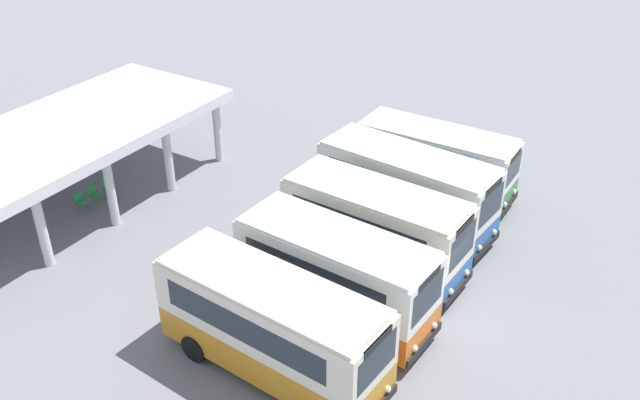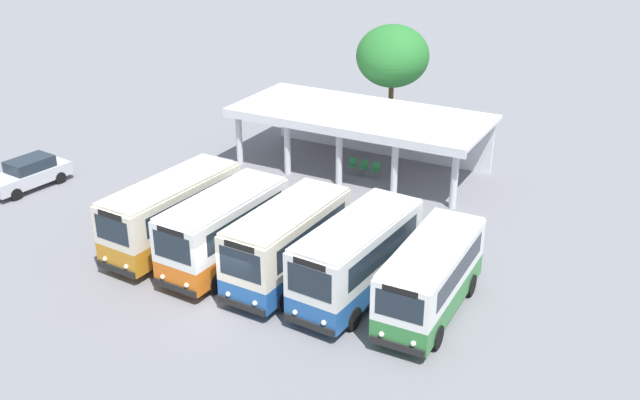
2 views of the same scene
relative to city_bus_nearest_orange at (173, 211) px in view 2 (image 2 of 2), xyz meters
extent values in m
plane|color=slate|center=(5.10, -2.93, -1.78)|extent=(180.00, 180.00, 0.00)
cylinder|color=black|center=(0.93, -2.24, -1.33)|extent=(0.28, 0.91, 0.90)
cylinder|color=black|center=(-1.21, -2.10, -1.33)|extent=(0.28, 0.91, 0.90)
cylinder|color=black|center=(1.22, 2.13, -1.33)|extent=(0.28, 0.91, 0.90)
cylinder|color=black|center=(-0.93, 2.27, -1.33)|extent=(0.28, 0.91, 0.90)
cube|color=orange|center=(0.00, 0.01, -0.86)|extent=(2.70, 7.20, 1.06)
cube|color=beige|center=(0.00, 0.01, 0.49)|extent=(2.70, 7.20, 1.64)
cube|color=beige|center=(0.00, 0.01, 1.37)|extent=(2.62, 6.98, 0.12)
cube|color=black|center=(-0.23, -3.54, -1.25)|extent=(2.14, 0.24, 0.28)
cube|color=#1E2833|center=(-0.23, -3.50, 0.54)|extent=(1.85, 0.17, 1.07)
cube|color=black|center=(-0.23, -3.50, 1.19)|extent=(1.35, 0.14, 0.24)
cube|color=#1E2833|center=(1.12, 0.04, 0.54)|extent=(0.41, 5.64, 0.90)
cube|color=#1E2833|center=(-1.11, 0.19, 0.54)|extent=(0.41, 5.64, 0.90)
sphere|color=#EAEACC|center=(0.39, -3.57, -0.94)|extent=(0.20, 0.20, 0.20)
sphere|color=#EAEACC|center=(-0.85, -3.49, -0.94)|extent=(0.20, 0.20, 0.20)
cylinder|color=black|center=(3.99, -2.35, -1.33)|extent=(0.27, 0.91, 0.90)
cylinder|color=black|center=(1.84, -2.24, -1.33)|extent=(0.27, 0.91, 0.90)
cylinder|color=black|center=(4.20, 1.64, -1.33)|extent=(0.27, 0.91, 0.90)
cylinder|color=black|center=(2.04, 1.75, -1.33)|extent=(0.27, 0.91, 0.90)
cube|color=orange|center=(3.02, -0.30, -0.88)|extent=(2.58, 6.55, 1.02)
cube|color=white|center=(3.02, -0.30, 0.49)|extent=(2.58, 6.55, 1.72)
cube|color=white|center=(3.02, -0.30, 1.40)|extent=(2.50, 6.35, 0.12)
cube|color=black|center=(2.85, -3.55, -1.25)|extent=(2.15, 0.21, 0.28)
cube|color=#1E2833|center=(2.86, -3.50, 0.54)|extent=(1.85, 0.14, 1.11)
cube|color=black|center=(2.86, -3.50, 1.22)|extent=(1.35, 0.12, 0.24)
cube|color=#1E2833|center=(4.14, -0.26, 0.54)|extent=(0.30, 5.15, 0.94)
cube|color=#1E2833|center=(1.91, -0.14, 0.54)|extent=(0.30, 5.15, 0.94)
sphere|color=#EAEACC|center=(3.47, -3.57, -0.94)|extent=(0.20, 0.20, 0.20)
sphere|color=#EAEACC|center=(2.23, -3.50, -0.94)|extent=(0.20, 0.20, 0.20)
cylinder|color=black|center=(7.04, -2.15, -1.33)|extent=(0.25, 0.91, 0.90)
cylinder|color=black|center=(4.87, -2.07, -1.33)|extent=(0.25, 0.91, 0.90)
cylinder|color=black|center=(7.20, 1.88, -1.33)|extent=(0.25, 0.91, 0.90)
cylinder|color=black|center=(5.03, 1.97, -1.33)|extent=(0.25, 0.91, 0.90)
cube|color=#23569E|center=(6.04, -0.09, -0.92)|extent=(2.53, 6.59, 0.94)
cube|color=beige|center=(6.04, -0.09, 0.46)|extent=(2.53, 6.59, 1.82)
cube|color=beige|center=(6.04, -0.09, 1.43)|extent=(2.45, 6.40, 0.12)
cube|color=black|center=(5.91, -3.37, -1.25)|extent=(2.17, 0.18, 0.28)
cube|color=#1E2833|center=(5.91, -3.33, 0.51)|extent=(1.87, 0.12, 1.18)
cube|color=black|center=(5.91, -3.33, 1.25)|extent=(1.37, 0.10, 0.24)
cube|color=#1E2833|center=(7.17, -0.03, 0.51)|extent=(0.24, 5.21, 1.00)
cube|color=#1E2833|center=(4.91, 0.05, 0.51)|extent=(0.24, 5.21, 1.00)
sphere|color=#EAEACC|center=(6.53, -3.39, -0.94)|extent=(0.20, 0.20, 0.20)
sphere|color=#EAEACC|center=(5.28, -3.34, -0.94)|extent=(0.20, 0.20, 0.20)
cylinder|color=black|center=(9.97, -2.02, -1.33)|extent=(0.29, 0.91, 0.90)
cylinder|color=black|center=(7.81, -1.86, -1.33)|extent=(0.29, 0.91, 0.90)
cylinder|color=black|center=(10.30, 2.20, -1.33)|extent=(0.29, 0.91, 0.90)
cylinder|color=black|center=(8.13, 2.37, -1.33)|extent=(0.29, 0.91, 0.90)
cube|color=#23569E|center=(9.05, 0.17, -0.91)|extent=(2.79, 6.99, 0.96)
cube|color=silver|center=(9.05, 0.17, 0.46)|extent=(2.79, 6.99, 1.79)
cube|color=silver|center=(9.05, 0.17, 1.41)|extent=(2.70, 6.78, 0.12)
cube|color=black|center=(8.79, -3.27, -1.25)|extent=(2.16, 0.26, 0.28)
cube|color=#1E2833|center=(8.79, -3.22, 0.51)|extent=(1.86, 0.19, 1.16)
cube|color=black|center=(8.79, -3.22, 1.23)|extent=(1.36, 0.15, 0.24)
cube|color=#1E2833|center=(10.18, 0.19, 0.51)|extent=(0.46, 5.46, 0.98)
cube|color=#1E2833|center=(7.94, 0.36, 0.51)|extent=(0.46, 5.46, 0.98)
sphere|color=#EAEACC|center=(9.41, -3.30, -0.94)|extent=(0.20, 0.20, 0.20)
sphere|color=#EAEACC|center=(8.17, -3.21, -0.94)|extent=(0.20, 0.20, 0.20)
cylinder|color=black|center=(13.12, -1.69, -1.33)|extent=(0.23, 0.90, 0.90)
cylinder|color=black|center=(11.07, -1.71, -1.33)|extent=(0.23, 0.90, 0.90)
cylinder|color=black|center=(13.07, 2.36, -1.33)|extent=(0.23, 0.90, 0.90)
cylinder|color=black|center=(11.02, 2.34, -1.33)|extent=(0.23, 0.90, 0.90)
cube|color=#337F3D|center=(12.07, 0.32, -0.94)|extent=(2.24, 6.56, 0.91)
cube|color=white|center=(12.07, 0.32, 0.29)|extent=(2.24, 6.56, 1.55)
cube|color=white|center=(12.07, 0.32, 1.13)|extent=(2.17, 6.36, 0.12)
cube|color=black|center=(12.11, -2.97, -1.25)|extent=(2.05, 0.12, 0.28)
cube|color=#1E2833|center=(12.11, -2.93, 0.34)|extent=(1.77, 0.07, 1.01)
cube|color=black|center=(12.11, -2.93, 0.95)|extent=(1.29, 0.07, 0.24)
cube|color=#1E2833|center=(13.14, 0.44, 0.34)|extent=(0.10, 5.22, 0.85)
cube|color=#1E2833|center=(11.00, 0.41, 0.34)|extent=(0.10, 5.22, 0.85)
sphere|color=#EAEACC|center=(12.70, -2.95, -0.94)|extent=(0.20, 0.20, 0.20)
sphere|color=#EAEACC|center=(11.52, -2.97, -0.94)|extent=(0.20, 0.20, 0.20)
cylinder|color=black|center=(-10.55, 0.15, -1.46)|extent=(0.25, 0.66, 0.64)
cylinder|color=black|center=(-10.25, 2.87, -1.46)|extent=(0.25, 0.66, 0.64)
cylinder|color=black|center=(-11.90, 3.06, -1.46)|extent=(0.25, 0.66, 0.64)
cube|color=silver|center=(-11.23, 1.60, -1.11)|extent=(2.24, 4.59, 0.70)
cube|color=#1E2833|center=(-11.20, 1.82, -0.46)|extent=(1.74, 2.45, 0.60)
cylinder|color=silver|center=(-3.26, 10.02, -0.18)|extent=(0.36, 0.36, 3.20)
cylinder|color=silver|center=(-0.02, 10.02, -0.18)|extent=(0.36, 0.36, 3.20)
cylinder|color=silver|center=(3.22, 10.02, -0.18)|extent=(0.36, 0.36, 3.20)
cylinder|color=silver|center=(6.46, 10.02, -0.18)|extent=(0.36, 0.36, 3.20)
cylinder|color=silver|center=(9.69, 10.02, -0.18)|extent=(0.36, 0.36, 3.20)
cube|color=white|center=(3.22, 15.41, -0.18)|extent=(13.75, 0.20, 3.20)
cube|color=white|center=(3.22, 12.61, 1.52)|extent=(14.25, 6.30, 0.20)
cube|color=white|center=(3.22, 9.52, 1.28)|extent=(14.25, 0.10, 0.28)
cylinder|color=slate|center=(3.31, 11.62, -1.56)|extent=(0.03, 0.03, 0.44)
cylinder|color=slate|center=(2.96, 11.62, -1.56)|extent=(0.03, 0.03, 0.44)
cylinder|color=slate|center=(3.31, 11.98, -1.56)|extent=(0.03, 0.03, 0.44)
cylinder|color=slate|center=(2.96, 11.98, -1.56)|extent=(0.03, 0.03, 0.44)
cube|color=#2D8C47|center=(3.14, 11.80, -1.32)|extent=(0.44, 0.44, 0.04)
cube|color=#2D8C47|center=(3.14, 12.00, -1.12)|extent=(0.44, 0.04, 0.40)
cylinder|color=slate|center=(4.03, 11.62, -1.56)|extent=(0.03, 0.03, 0.44)
cylinder|color=slate|center=(3.68, 11.62, -1.56)|extent=(0.03, 0.03, 0.44)
cylinder|color=slate|center=(4.03, 11.98, -1.56)|extent=(0.03, 0.03, 0.44)
cylinder|color=slate|center=(3.68, 11.98, -1.56)|extent=(0.03, 0.03, 0.44)
cube|color=#2D8C47|center=(3.86, 11.80, -1.32)|extent=(0.44, 0.44, 0.04)
cube|color=#2D8C47|center=(3.86, 12.00, -1.12)|extent=(0.44, 0.04, 0.40)
cylinder|color=slate|center=(4.76, 11.59, -1.56)|extent=(0.03, 0.03, 0.44)
cylinder|color=slate|center=(4.40, 11.59, -1.56)|extent=(0.03, 0.03, 0.44)
cylinder|color=slate|center=(4.76, 11.94, -1.56)|extent=(0.03, 0.03, 0.44)
cylinder|color=slate|center=(4.40, 11.94, -1.56)|extent=(0.03, 0.03, 0.44)
cube|color=#2D8C47|center=(4.58, 11.77, -1.32)|extent=(0.44, 0.44, 0.04)
cube|color=#2D8C47|center=(4.58, 11.97, -1.12)|extent=(0.44, 0.04, 0.40)
cylinder|color=brown|center=(2.49, 18.64, -0.01)|extent=(0.32, 0.32, 3.53)
ellipsoid|color=#28722D|center=(2.49, 18.64, 3.45)|extent=(4.52, 4.52, 3.84)
camera|label=1|loc=(-12.19, -9.32, 13.29)|focal=39.12mm
camera|label=2|loc=(19.67, -22.54, 13.71)|focal=40.68mm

